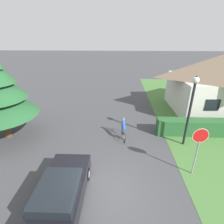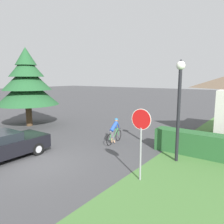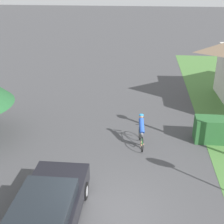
% 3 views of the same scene
% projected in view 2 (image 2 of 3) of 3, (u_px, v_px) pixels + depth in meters
% --- Properties ---
extents(ground_plane, '(140.00, 140.00, 0.00)m').
position_uv_depth(ground_plane, '(35.00, 164.00, 9.73)').
color(ground_plane, '#424244').
extents(cyclist, '(0.44, 1.76, 1.45)m').
position_uv_depth(cyclist, '(114.00, 131.00, 12.77)').
color(cyclist, black).
rests_on(cyclist, ground).
extents(stop_sign, '(0.77, 0.07, 2.71)m').
position_uv_depth(stop_sign, '(141.00, 130.00, 7.89)').
color(stop_sign, gray).
rests_on(stop_sign, ground).
extents(street_lamp, '(0.39, 0.39, 4.60)m').
position_uv_depth(street_lamp, '(179.00, 95.00, 9.61)').
color(street_lamp, black).
rests_on(street_lamp, ground).
extents(conifer_tall_near, '(4.72, 4.72, 6.11)m').
position_uv_depth(conifer_tall_near, '(27.00, 83.00, 16.94)').
color(conifer_tall_near, '#4C3823').
rests_on(conifer_tall_near, ground).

